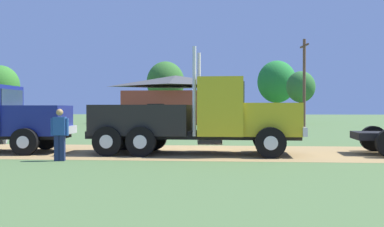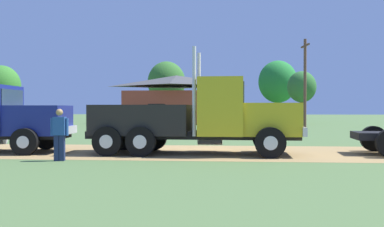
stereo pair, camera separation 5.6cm
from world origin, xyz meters
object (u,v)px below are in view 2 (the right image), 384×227
(truck_foreground_white, at_px, (197,119))
(shed_building, at_px, (176,100))
(utility_pole_near, at_px, (305,81))
(visitor_standing_near, at_px, (60,133))

(truck_foreground_white, xyz_separation_m, shed_building, (-4.54, 31.30, 1.30))
(shed_building, bearing_deg, truck_foreground_white, -81.74)
(shed_building, height_order, utility_pole_near, utility_pole_near)
(visitor_standing_near, height_order, shed_building, shed_building)
(truck_foreground_white, distance_m, utility_pole_near, 23.70)
(truck_foreground_white, relative_size, utility_pole_near, 1.04)
(utility_pole_near, bearing_deg, visitor_standing_near, -116.97)
(utility_pole_near, bearing_deg, truck_foreground_white, -110.17)
(shed_building, distance_m, utility_pole_near, 15.73)
(visitor_standing_near, distance_m, shed_building, 33.88)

